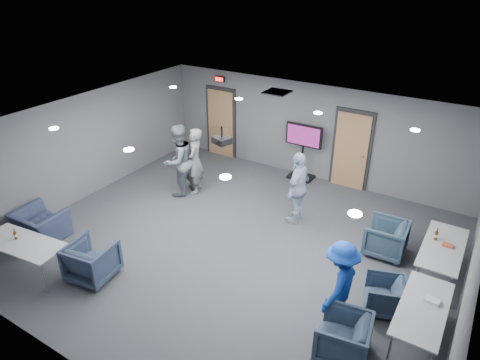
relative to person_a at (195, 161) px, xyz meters
The scene contains 29 objects.
floor 2.79m from the person_a, 34.55° to the right, with size 9.00×9.00×0.00m, color #383B40.
ceiling 3.20m from the person_a, 34.55° to the right, with size 9.00×9.00×0.00m, color silver.
wall_back 3.35m from the person_a, 48.91° to the left, with size 9.00×0.02×2.70m, color slate.
wall_front 5.93m from the person_a, 68.39° to the right, with size 9.00×0.02×2.70m, color slate.
wall_left 2.80m from the person_a, 147.11° to the right, with size 0.02×8.00×2.70m, color slate.
wall_right 6.86m from the person_a, 12.66° to the right, with size 0.02×8.00×2.70m, color slate.
door_left 2.59m from the person_a, 108.49° to the left, with size 1.06×0.17×2.24m.
door_right 4.18m from the person_a, 35.98° to the left, with size 1.06×0.17×2.24m.
exit_sign 3.00m from the person_a, 108.64° to the left, with size 0.32×0.08×0.16m.
hvac_diffuser 2.78m from the person_a, 37.73° to the left, with size 0.60×0.60×0.03m, color black.
downlights 3.19m from the person_a, 34.55° to the right, with size 6.18×3.78×0.02m.
person_a is the anchor object (origin of this frame).
person_b 0.44m from the person_a, 130.83° to the right, with size 0.94×0.73×1.94m, color slate.
person_c 2.93m from the person_a, ahead, with size 1.04×0.43×1.77m, color #AFC2E2.
person_d 5.46m from the person_a, 26.68° to the right, with size 1.02×0.58×1.57m, color #1A41AA.
chair_right_a 5.11m from the person_a, ahead, with size 0.81×0.83×0.76m, color #324657.
chair_right_b 5.84m from the person_a, 18.04° to the right, with size 0.68×0.70×0.63m, color #334359.
chair_right_c 6.12m from the person_a, 31.02° to the right, with size 0.79×0.81×0.74m, color #36475D.
chair_front_a 3.96m from the person_a, 83.85° to the right, with size 0.83×0.86×0.78m, color #333E58.
chair_front_b 3.97m from the person_a, 114.67° to the right, with size 1.04×0.91×0.67m, color #333B58.
table_right_a 6.19m from the person_a, ahead, with size 0.73×1.74×0.73m.
table_right_b 6.58m from the person_a, 19.95° to the right, with size 0.70×1.69×0.73m.
table_front_left 4.57m from the person_a, 99.99° to the right, with size 1.82×0.92×0.73m.
bottle_front 4.60m from the person_a, 102.46° to the right, with size 0.06×0.06×0.23m.
bottle_right 6.01m from the person_a, ahead, with size 0.07×0.07×0.26m.
snack_box 6.26m from the person_a, ahead, with size 0.19×0.13×0.04m, color #BD4A2F.
wrapper 6.60m from the person_a, 18.02° to the right, with size 0.23×0.15×0.05m, color white.
tv_stand 3.06m from the person_a, 47.19° to the left, with size 1.05×0.50×1.62m.
projector 2.86m from the person_a, 38.47° to the right, with size 0.40×0.37×0.36m.
Camera 1 is at (4.21, -6.57, 5.57)m, focal length 32.00 mm.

